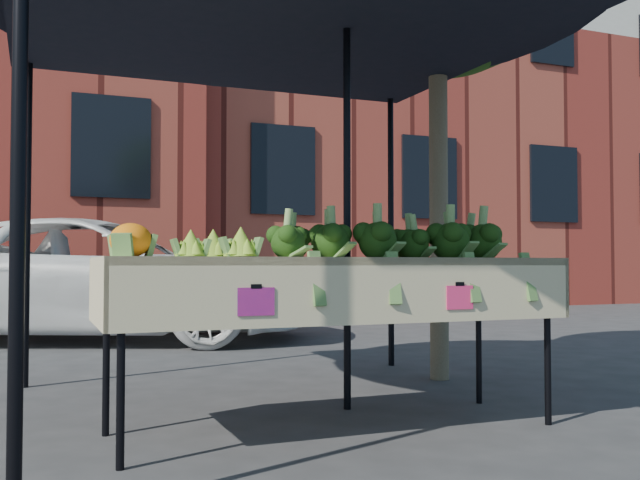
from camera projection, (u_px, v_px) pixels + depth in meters
The scene contains 9 objects.
ground at pixel (357, 428), 3.74m from camera, with size 90.00×90.00×0.00m, color #2B2B2D.
table at pixel (334, 344), 3.71m from camera, with size 2.40×0.81×0.90m.
canopy at pixel (288, 180), 4.23m from camera, with size 3.16×3.16×2.74m, color black, non-canonical shape.
broccoli_heap at pixel (387, 235), 3.88m from camera, with size 1.46×0.56×0.25m, color black.
romanesco_cluster at pixel (211, 238), 3.47m from camera, with size 0.42×0.46×0.19m, color #8DBC35.
cauliflower_pair at pixel (131, 239), 3.29m from camera, with size 0.19×0.19×0.17m, color orange.
vehicle at pixel (100, 124), 8.27m from camera, with size 2.31×1.39×5.01m, color white.
street_tree at pixel (438, 111), 5.40m from camera, with size 2.06×2.06×4.07m, color #1E4C14, non-canonical shape.
building_right at pixel (399, 132), 18.09m from camera, with size 12.00×8.00×8.50m, color maroon.
Camera 1 is at (-1.59, -3.43, 0.87)m, focal length 39.82 mm.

